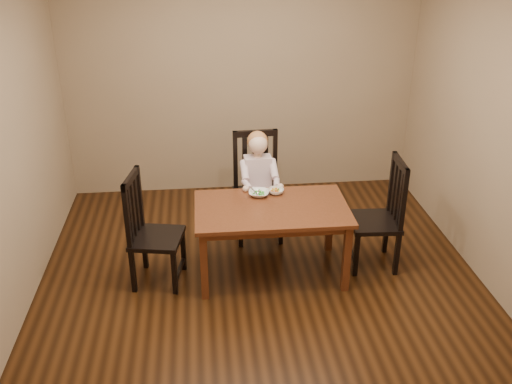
{
  "coord_description": "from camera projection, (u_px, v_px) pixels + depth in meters",
  "views": [
    {
      "loc": [
        -0.49,
        -4.35,
        2.98
      ],
      "look_at": [
        -0.01,
        0.25,
        0.76
      ],
      "focal_mm": 40.0,
      "sensor_mm": 36.0,
      "label": 1
    }
  ],
  "objects": [
    {
      "name": "dining_table",
      "position": [
        272.0,
        215.0,
        5.07
      ],
      "size": [
        1.36,
        0.82,
        0.68
      ],
      "rotation": [
        0.0,
        0.0,
        -0.01
      ],
      "color": "#4B2611",
      "rests_on": "room"
    },
    {
      "name": "room",
      "position": [
        261.0,
        140.0,
        4.65
      ],
      "size": [
        4.01,
        4.01,
        2.71
      ],
      "color": "#3E210D",
      "rests_on": "ground"
    },
    {
      "name": "chair_child",
      "position": [
        257.0,
        188.0,
        5.76
      ],
      "size": [
        0.49,
        0.47,
        1.09
      ],
      "rotation": [
        0.0,
        0.0,
        3.18
      ],
      "color": "black",
      "rests_on": "room"
    },
    {
      "name": "bowl_veg",
      "position": [
        276.0,
        191.0,
        5.27
      ],
      "size": [
        0.17,
        0.17,
        0.05
      ],
      "primitive_type": "imported",
      "rotation": [
        0.0,
        0.0,
        -0.21
      ],
      "color": "white",
      "rests_on": "dining_table"
    },
    {
      "name": "fork",
      "position": [
        255.0,
        192.0,
        5.2
      ],
      "size": [
        0.07,
        0.11,
        0.05
      ],
      "rotation": [
        0.0,
        0.0,
        0.5
      ],
      "color": "silver",
      "rests_on": "bowl_peas"
    },
    {
      "name": "chair_right",
      "position": [
        380.0,
        216.0,
        5.25
      ],
      "size": [
        0.46,
        0.48,
        1.06
      ],
      "rotation": [
        0.0,
        0.0,
        1.51
      ],
      "color": "black",
      "rests_on": "room"
    },
    {
      "name": "toddler",
      "position": [
        258.0,
        176.0,
        5.64
      ],
      "size": [
        0.37,
        0.46,
        0.61
      ],
      "primitive_type": null,
      "rotation": [
        0.0,
        0.0,
        3.18
      ],
      "color": "silver",
      "rests_on": "chair_child"
    },
    {
      "name": "chair_left",
      "position": [
        151.0,
        232.0,
        5.0
      ],
      "size": [
        0.5,
        0.52,
        1.04
      ],
      "rotation": [
        0.0,
        0.0,
        -1.76
      ],
      "color": "black",
      "rests_on": "room"
    },
    {
      "name": "bowl_peas",
      "position": [
        259.0,
        193.0,
        5.23
      ],
      "size": [
        0.22,
        0.22,
        0.05
      ],
      "primitive_type": "imported",
      "rotation": [
        0.0,
        0.0,
        -0.21
      ],
      "color": "white",
      "rests_on": "dining_table"
    }
  ]
}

